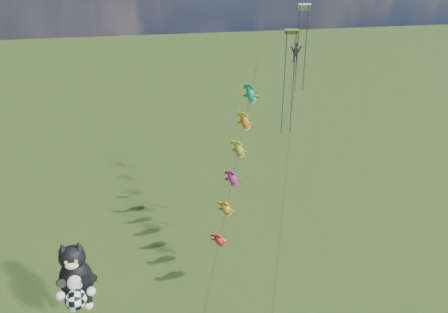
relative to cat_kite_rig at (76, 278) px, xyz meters
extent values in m
ellipsoid|color=black|center=(0.00, 0.25, -0.33)|extent=(2.76, 2.49, 3.32)
ellipsoid|color=black|center=(0.00, 0.14, 1.64)|extent=(2.18, 2.07, 1.68)
cone|color=black|center=(-0.52, 0.14, 2.52)|extent=(0.73, 0.73, 0.62)
cone|color=black|center=(0.52, 0.14, 2.52)|extent=(0.73, 0.73, 0.62)
ellipsoid|color=white|center=(0.00, -0.53, 1.48)|extent=(0.96, 0.69, 0.60)
ellipsoid|color=white|center=(0.00, -0.53, -0.02)|extent=(1.11, 0.70, 1.37)
sphere|color=gold|center=(-0.31, -0.60, 1.83)|extent=(0.25, 0.25, 0.25)
sphere|color=gold|center=(0.31, -0.60, 1.83)|extent=(0.25, 0.25, 0.25)
sphere|color=white|center=(-0.98, -0.84, -0.59)|extent=(0.62, 0.62, 0.62)
sphere|color=white|center=(0.99, -0.84, -0.59)|extent=(0.62, 0.62, 0.62)
sphere|color=white|center=(-0.52, 0.09, -2.56)|extent=(0.66, 0.66, 0.66)
sphere|color=white|center=(0.52, 0.09, -2.56)|extent=(0.66, 0.66, 0.66)
sphere|color=white|center=(0.00, -1.15, -0.85)|extent=(1.43, 1.43, 1.43)
cylinder|color=black|center=(12.80, 7.76, 2.08)|extent=(8.25, 13.55, 18.17)
ellipsoid|color=red|center=(10.99, 4.78, -1.91)|extent=(1.63, 2.05, 2.09)
ellipsoid|color=yellow|center=(11.91, 6.30, 0.12)|extent=(1.63, 2.05, 2.09)
ellipsoid|color=#D833A5|center=(12.83, 7.81, 2.15)|extent=(1.63, 2.05, 2.09)
ellipsoid|color=green|center=(13.75, 9.32, 4.19)|extent=(1.63, 2.05, 2.09)
ellipsoid|color=red|center=(14.67, 10.84, 6.22)|extent=(1.63, 2.05, 2.09)
ellipsoid|color=#1998BF|center=(15.59, 12.35, 8.25)|extent=(1.63, 2.05, 2.09)
cylinder|color=black|center=(16.34, 3.99, 6.92)|extent=(7.29, 15.49, 27.85)
cube|color=#0D8D38|center=(18.00, 9.24, 14.31)|extent=(1.16, 0.96, 0.48)
cylinder|color=black|center=(17.61, 9.24, 9.85)|extent=(0.08, 0.08, 8.92)
cylinder|color=black|center=(18.38, 9.24, 9.85)|extent=(0.08, 0.08, 8.92)
cube|color=#3882DC|center=(19.96, 11.72, 15.93)|extent=(1.19, 1.04, 0.64)
cylinder|color=black|center=(19.60, 11.72, 12.19)|extent=(0.08, 0.08, 7.48)
cylinder|color=black|center=(20.33, 11.72, 12.19)|extent=(0.08, 0.08, 7.48)
camera|label=1|loc=(4.71, -25.07, 19.80)|focal=35.00mm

